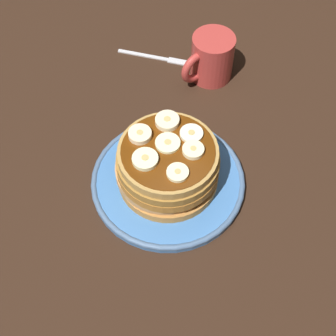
{
  "coord_description": "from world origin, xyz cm",
  "views": [
    {
      "loc": [
        25.03,
        30.54,
        62.65
      ],
      "look_at": [
        0.0,
        0.0,
        4.23
      ],
      "focal_mm": 52.31,
      "sensor_mm": 36.0,
      "label": 1
    }
  ],
  "objects_px": {
    "banana_slice_2": "(178,173)",
    "banana_slice_0": "(168,143)",
    "banana_slice_1": "(167,121)",
    "banana_slice_4": "(145,159)",
    "banana_slice_5": "(140,135)",
    "pancake_stack": "(166,165)",
    "banana_slice_6": "(190,132)",
    "coffee_mug": "(211,58)",
    "fork": "(157,57)",
    "banana_slice_3": "(193,150)",
    "plate": "(168,181)"
  },
  "relations": [
    {
      "from": "banana_slice_2",
      "to": "banana_slice_0",
      "type": "bearing_deg",
      "value": -114.42
    },
    {
      "from": "banana_slice_1",
      "to": "banana_slice_4",
      "type": "relative_size",
      "value": 0.96
    },
    {
      "from": "banana_slice_5",
      "to": "pancake_stack",
      "type": "bearing_deg",
      "value": 107.08
    },
    {
      "from": "banana_slice_0",
      "to": "banana_slice_6",
      "type": "height_order",
      "value": "same"
    },
    {
      "from": "banana_slice_0",
      "to": "coffee_mug",
      "type": "relative_size",
      "value": 0.34
    },
    {
      "from": "banana_slice_2",
      "to": "fork",
      "type": "bearing_deg",
      "value": -123.2
    },
    {
      "from": "banana_slice_6",
      "to": "coffee_mug",
      "type": "distance_m",
      "value": 0.21
    },
    {
      "from": "banana_slice_5",
      "to": "fork",
      "type": "relative_size",
      "value": 0.29
    },
    {
      "from": "pancake_stack",
      "to": "banana_slice_2",
      "type": "bearing_deg",
      "value": 72.77
    },
    {
      "from": "banana_slice_6",
      "to": "fork",
      "type": "xyz_separation_m",
      "value": [
        -0.11,
        -0.22,
        -0.09
      ]
    },
    {
      "from": "banana_slice_1",
      "to": "banana_slice_2",
      "type": "xyz_separation_m",
      "value": [
        0.04,
        0.08,
        -0.0
      ]
    },
    {
      "from": "banana_slice_0",
      "to": "banana_slice_1",
      "type": "relative_size",
      "value": 1.01
    },
    {
      "from": "banana_slice_1",
      "to": "fork",
      "type": "distance_m",
      "value": 0.24
    },
    {
      "from": "banana_slice_0",
      "to": "banana_slice_5",
      "type": "xyz_separation_m",
      "value": [
        0.02,
        -0.04,
        0.0
      ]
    },
    {
      "from": "banana_slice_1",
      "to": "coffee_mug",
      "type": "height_order",
      "value": "banana_slice_1"
    },
    {
      "from": "banana_slice_5",
      "to": "banana_slice_1",
      "type": "bearing_deg",
      "value": 173.16
    },
    {
      "from": "banana_slice_3",
      "to": "banana_slice_5",
      "type": "height_order",
      "value": "banana_slice_5"
    },
    {
      "from": "banana_slice_5",
      "to": "coffee_mug",
      "type": "xyz_separation_m",
      "value": [
        -0.22,
        -0.09,
        -0.05
      ]
    },
    {
      "from": "plate",
      "to": "pancake_stack",
      "type": "xyz_separation_m",
      "value": [
        0.0,
        -0.0,
        0.04
      ]
    },
    {
      "from": "plate",
      "to": "banana_slice_3",
      "type": "bearing_deg",
      "value": 136.9
    },
    {
      "from": "banana_slice_0",
      "to": "banana_slice_3",
      "type": "xyz_separation_m",
      "value": [
        -0.02,
        0.03,
        0.0
      ]
    },
    {
      "from": "banana_slice_6",
      "to": "fork",
      "type": "height_order",
      "value": "banana_slice_6"
    },
    {
      "from": "banana_slice_3",
      "to": "fork",
      "type": "relative_size",
      "value": 0.27
    },
    {
      "from": "banana_slice_0",
      "to": "banana_slice_3",
      "type": "bearing_deg",
      "value": 120.66
    },
    {
      "from": "plate",
      "to": "banana_slice_5",
      "type": "xyz_separation_m",
      "value": [
        0.01,
        -0.04,
        0.08
      ]
    },
    {
      "from": "banana_slice_4",
      "to": "pancake_stack",
      "type": "bearing_deg",
      "value": 173.54
    },
    {
      "from": "banana_slice_0",
      "to": "banana_slice_4",
      "type": "height_order",
      "value": "banana_slice_4"
    },
    {
      "from": "banana_slice_4",
      "to": "coffee_mug",
      "type": "bearing_deg",
      "value": -152.31
    },
    {
      "from": "plate",
      "to": "pancake_stack",
      "type": "bearing_deg",
      "value": -44.11
    },
    {
      "from": "banana_slice_2",
      "to": "banana_slice_4",
      "type": "xyz_separation_m",
      "value": [
        0.02,
        -0.04,
        0.0
      ]
    },
    {
      "from": "banana_slice_0",
      "to": "banana_slice_2",
      "type": "height_order",
      "value": "same"
    },
    {
      "from": "plate",
      "to": "pancake_stack",
      "type": "distance_m",
      "value": 0.04
    },
    {
      "from": "banana_slice_0",
      "to": "banana_slice_2",
      "type": "xyz_separation_m",
      "value": [
        0.02,
        0.05,
        0.0
      ]
    },
    {
      "from": "banana_slice_6",
      "to": "fork",
      "type": "relative_size",
      "value": 0.3
    },
    {
      "from": "banana_slice_5",
      "to": "banana_slice_6",
      "type": "relative_size",
      "value": 0.99
    },
    {
      "from": "banana_slice_0",
      "to": "coffee_mug",
      "type": "height_order",
      "value": "banana_slice_0"
    },
    {
      "from": "plate",
      "to": "coffee_mug",
      "type": "xyz_separation_m",
      "value": [
        -0.2,
        -0.13,
        0.03
      ]
    },
    {
      "from": "fork",
      "to": "banana_slice_0",
      "type": "bearing_deg",
      "value": 55.11
    },
    {
      "from": "banana_slice_2",
      "to": "banana_slice_4",
      "type": "height_order",
      "value": "banana_slice_4"
    },
    {
      "from": "banana_slice_1",
      "to": "banana_slice_4",
      "type": "bearing_deg",
      "value": 26.45
    },
    {
      "from": "pancake_stack",
      "to": "banana_slice_5",
      "type": "distance_m",
      "value": 0.06
    },
    {
      "from": "pancake_stack",
      "to": "banana_slice_4",
      "type": "distance_m",
      "value": 0.05
    },
    {
      "from": "banana_slice_1",
      "to": "banana_slice_2",
      "type": "height_order",
      "value": "banana_slice_1"
    },
    {
      "from": "plate",
      "to": "banana_slice_5",
      "type": "bearing_deg",
      "value": -71.05
    },
    {
      "from": "banana_slice_3",
      "to": "banana_slice_5",
      "type": "xyz_separation_m",
      "value": [
        0.04,
        -0.07,
        0.0
      ]
    },
    {
      "from": "pancake_stack",
      "to": "banana_slice_3",
      "type": "height_order",
      "value": "banana_slice_3"
    },
    {
      "from": "pancake_stack",
      "to": "banana_slice_0",
      "type": "bearing_deg",
      "value": -144.6
    },
    {
      "from": "banana_slice_2",
      "to": "banana_slice_5",
      "type": "xyz_separation_m",
      "value": [
        0.0,
        -0.08,
        0.0
      ]
    },
    {
      "from": "banana_slice_1",
      "to": "banana_slice_3",
      "type": "height_order",
      "value": "banana_slice_1"
    },
    {
      "from": "banana_slice_5",
      "to": "coffee_mug",
      "type": "relative_size",
      "value": 0.31
    }
  ]
}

